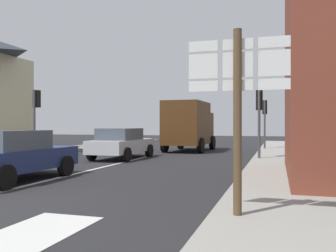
{
  "coord_description": "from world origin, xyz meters",
  "views": [
    {
      "loc": [
        6.43,
        -5.63,
        1.62
      ],
      "look_at": [
        0.64,
        13.54,
        1.57
      ],
      "focal_mm": 38.9,
      "sensor_mm": 36.0,
      "label": 1
    }
  ],
  "objects_px": {
    "route_sign_post": "(238,102)",
    "traffic_light_far_right": "(265,113)",
    "sedan_far": "(122,143)",
    "delivery_truck": "(189,125)",
    "traffic_light_near_left": "(36,107)",
    "sedan_near": "(12,155)",
    "traffic_light_near_right": "(259,109)"
  },
  "relations": [
    {
      "from": "sedan_far",
      "to": "sedan_near",
      "type": "bearing_deg",
      "value": -91.05
    },
    {
      "from": "delivery_truck",
      "to": "traffic_light_far_right",
      "type": "relative_size",
      "value": 1.57
    },
    {
      "from": "sedan_far",
      "to": "delivery_truck",
      "type": "bearing_deg",
      "value": 72.55
    },
    {
      "from": "sedan_near",
      "to": "delivery_truck",
      "type": "bearing_deg",
      "value": 81.4
    },
    {
      "from": "sedan_far",
      "to": "delivery_truck",
      "type": "relative_size",
      "value": 0.84
    },
    {
      "from": "route_sign_post",
      "to": "traffic_light_near_right",
      "type": "bearing_deg",
      "value": 90.86
    },
    {
      "from": "sedan_far",
      "to": "route_sign_post",
      "type": "height_order",
      "value": "route_sign_post"
    },
    {
      "from": "route_sign_post",
      "to": "traffic_light_far_right",
      "type": "relative_size",
      "value": 0.99
    },
    {
      "from": "traffic_light_near_left",
      "to": "sedan_near",
      "type": "bearing_deg",
      "value": -57.55
    },
    {
      "from": "sedan_near",
      "to": "traffic_light_near_right",
      "type": "bearing_deg",
      "value": 51.53
    },
    {
      "from": "sedan_near",
      "to": "traffic_light_far_right",
      "type": "xyz_separation_m",
      "value": [
        6.55,
        15.52,
        1.63
      ]
    },
    {
      "from": "sedan_far",
      "to": "delivery_truck",
      "type": "height_order",
      "value": "delivery_truck"
    },
    {
      "from": "delivery_truck",
      "to": "traffic_light_near_right",
      "type": "height_order",
      "value": "traffic_light_near_right"
    },
    {
      "from": "sedan_far",
      "to": "traffic_light_near_left",
      "type": "height_order",
      "value": "traffic_light_near_left"
    },
    {
      "from": "route_sign_post",
      "to": "traffic_light_far_right",
      "type": "bearing_deg",
      "value": 90.52
    },
    {
      "from": "delivery_truck",
      "to": "traffic_light_far_right",
      "type": "xyz_separation_m",
      "value": [
        4.52,
        2.11,
        0.74
      ]
    },
    {
      "from": "route_sign_post",
      "to": "traffic_light_far_right",
      "type": "height_order",
      "value": "traffic_light_far_right"
    },
    {
      "from": "traffic_light_near_right",
      "to": "traffic_light_far_right",
      "type": "xyz_separation_m",
      "value": [
        -0.0,
        7.28,
        0.02
      ]
    },
    {
      "from": "sedan_far",
      "to": "route_sign_post",
      "type": "xyz_separation_m",
      "value": [
        6.58,
        -10.05,
        1.24
      ]
    },
    {
      "from": "sedan_near",
      "to": "traffic_light_near_left",
      "type": "relative_size",
      "value": 1.22
    },
    {
      "from": "route_sign_post",
      "to": "traffic_light_near_right",
      "type": "distance_m",
      "value": 10.91
    },
    {
      "from": "sedan_near",
      "to": "traffic_light_near_left",
      "type": "distance_m",
      "value": 8.96
    },
    {
      "from": "route_sign_post",
      "to": "traffic_light_near_right",
      "type": "xyz_separation_m",
      "value": [
        -0.16,
        10.9,
        0.37
      ]
    },
    {
      "from": "traffic_light_near_left",
      "to": "traffic_light_far_right",
      "type": "distance_m",
      "value": 13.88
    },
    {
      "from": "delivery_truck",
      "to": "route_sign_post",
      "type": "height_order",
      "value": "route_sign_post"
    },
    {
      "from": "sedan_near",
      "to": "delivery_truck",
      "type": "distance_m",
      "value": 13.59
    },
    {
      "from": "delivery_truck",
      "to": "traffic_light_near_left",
      "type": "xyz_separation_m",
      "value": [
        -6.74,
        -6.01,
        0.9
      ]
    },
    {
      "from": "delivery_truck",
      "to": "route_sign_post",
      "type": "bearing_deg",
      "value": -73.75
    },
    {
      "from": "route_sign_post",
      "to": "traffic_light_near_left",
      "type": "height_order",
      "value": "traffic_light_near_left"
    },
    {
      "from": "sedan_far",
      "to": "traffic_light_near_left",
      "type": "bearing_deg",
      "value": 179.84
    },
    {
      "from": "route_sign_post",
      "to": "traffic_light_near_left",
      "type": "bearing_deg",
      "value": 138.61
    },
    {
      "from": "sedan_near",
      "to": "delivery_truck",
      "type": "relative_size",
      "value": 0.83
    }
  ]
}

